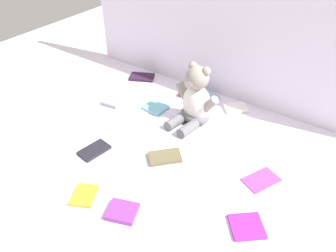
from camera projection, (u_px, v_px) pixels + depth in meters
name	position (u px, v px, depth m)	size (l,w,h in m)	color
ground_plane	(180.00, 132.00, 1.45)	(3.20, 3.20, 0.00)	silver
backdrop_drape	(229.00, 27.00, 1.50)	(1.63, 0.03, 0.72)	silver
teddy_bear	(195.00, 102.00, 1.46)	(0.24, 0.23, 0.29)	white
book_case_0	(155.00, 107.00, 1.60)	(0.10, 0.11, 0.01)	#70B6CC
book_case_1	(84.00, 195.00, 1.15)	(0.08, 0.10, 0.01)	gold
book_case_2	(142.00, 77.00, 1.85)	(0.09, 0.13, 0.02)	#2B162D
book_case_3	(165.00, 157.00, 1.31)	(0.08, 0.13, 0.02)	brown
book_case_4	(247.00, 226.00, 1.05)	(0.10, 0.11, 0.01)	purple
book_case_5	(94.00, 150.00, 1.35)	(0.08, 0.12, 0.01)	black
book_case_6	(131.00, 107.00, 1.61)	(0.10, 0.11, 0.01)	white
book_case_7	(205.00, 97.00, 1.68)	(0.09, 0.12, 0.02)	#83A7D3
book_case_8	(113.00, 101.00, 1.64)	(0.09, 0.09, 0.02)	#8A8BA7
book_case_9	(236.00, 108.00, 1.59)	(0.08, 0.11, 0.02)	white
book_case_10	(188.00, 94.00, 1.70)	(0.07, 0.10, 0.02)	brown
book_case_11	(261.00, 179.00, 1.22)	(0.08, 0.14, 0.01)	purple
book_case_12	(122.00, 212.00, 1.09)	(0.09, 0.10, 0.02)	#803193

